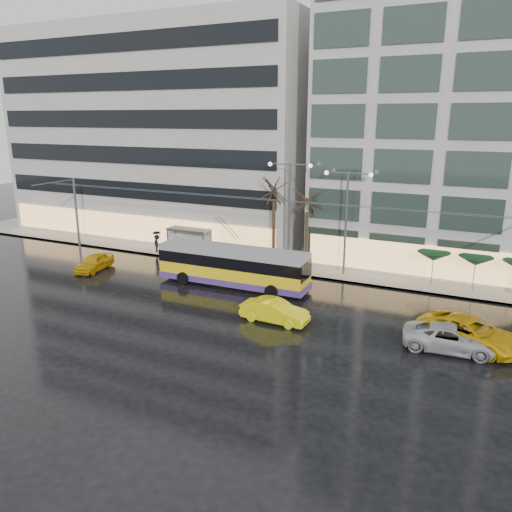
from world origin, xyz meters
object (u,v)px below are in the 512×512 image
Objects in this scene: bus_shelter at (187,235)px; taxi_a at (94,262)px; trolleybus at (233,267)px; street_lamp_near at (289,201)px.

bus_shelter reaches higher than taxi_a.
trolleybus is 12.93m from taxi_a.
bus_shelter is (-8.23, 6.22, 0.44)m from trolleybus.
trolleybus is at bearing -1.63° from taxi_a.
bus_shelter is 0.99× the size of taxi_a.
street_lamp_near is at bearing 0.63° from bus_shelter.
trolleybus is 1.35× the size of street_lamp_near.
bus_shelter is at bearing 50.99° from taxi_a.
bus_shelter is 0.47× the size of street_lamp_near.
trolleybus reaches higher than bus_shelter.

